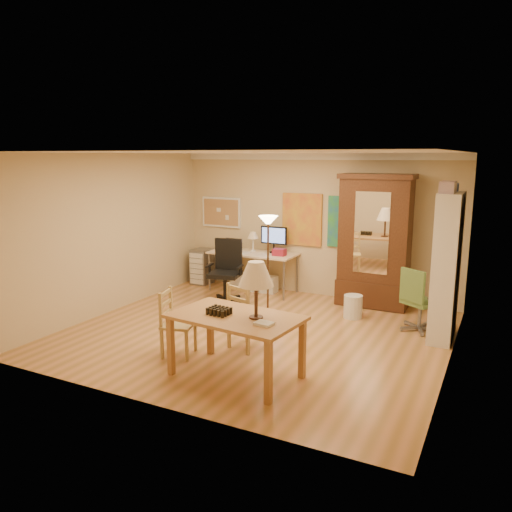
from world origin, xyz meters
The scene contains 16 objects.
floor centered at (0.00, 0.00, 0.00)m, with size 5.50×5.50×0.00m, color olive.
crown_molding centered at (0.00, 2.46, 2.64)m, with size 5.50×0.08×0.12m, color white.
corkboard centered at (-2.05, 2.47, 1.50)m, with size 0.90×0.04×0.62m, color #AD8451.
art_panel_left centered at (-0.25, 2.47, 1.45)m, with size 0.80×0.04×1.00m, color gold.
art_panel_right centered at (0.65, 2.47, 1.45)m, with size 0.75×0.04×0.95m, color #23668F.
dining_table centered at (0.56, -1.45, 0.92)m, with size 1.64×1.09×1.45m.
ladder_chair_back centered at (0.15, -0.62, 0.44)m, with size 0.54×0.53×0.94m.
ladder_chair_left centered at (-0.57, -1.23, 0.42)m, with size 0.50×0.51×0.91m.
torchiere_lamp centered at (-0.14, 0.73, 1.37)m, with size 0.31×0.31×1.71m.
computer_desk centered at (-1.10, 2.16, 0.48)m, with size 1.73×0.76×1.31m.
office_chair_black centered at (-1.23, 1.21, 0.31)m, with size 0.71×0.71×1.16m.
office_chair_green centered at (2.18, 1.21, 0.26)m, with size 0.62×0.62×0.99m.
drawer_cart centered at (-2.37, 2.19, 0.37)m, with size 0.37×0.44×0.73m.
armoire centered at (1.22, 2.24, 1.02)m, with size 1.28×0.61×2.35m.
bookshelf centered at (2.55, 1.05, 1.07)m, with size 0.32×0.86×2.15m.
wastebin centered at (1.11, 1.39, 0.19)m, with size 0.31×0.31×0.39m, color silver.
Camera 1 is at (3.25, -6.45, 2.65)m, focal length 35.00 mm.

